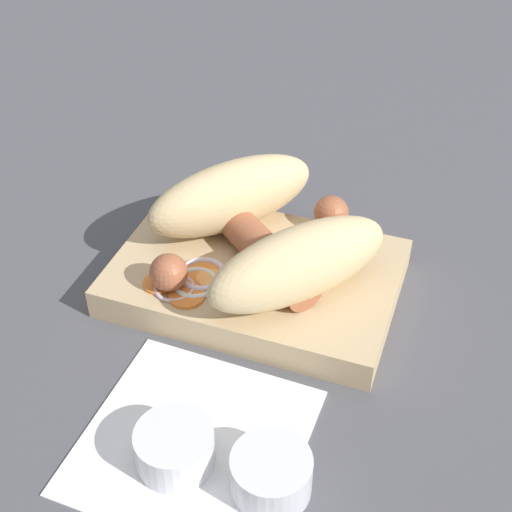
{
  "coord_description": "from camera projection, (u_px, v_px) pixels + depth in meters",
  "views": [
    {
      "loc": [
        0.15,
        -0.42,
        0.41
      ],
      "look_at": [
        0.0,
        0.0,
        0.04
      ],
      "focal_mm": 50.0,
      "sensor_mm": 36.0,
      "label": 1
    }
  ],
  "objects": [
    {
      "name": "sausage",
      "position": [
        254.0,
        241.0,
        0.59
      ],
      "size": [
        0.14,
        0.15,
        0.03
      ],
      "color": "#9E5638",
      "rests_on": "food_tray"
    },
    {
      "name": "condiment_cup_far",
      "position": [
        271.0,
        476.0,
        0.45
      ],
      "size": [
        0.05,
        0.05,
        0.03
      ],
      "color": "silver",
      "rests_on": "ground_plane"
    },
    {
      "name": "bread_roll",
      "position": [
        263.0,
        227.0,
        0.57
      ],
      "size": [
        0.22,
        0.22,
        0.06
      ],
      "color": "#DBBC84",
      "rests_on": "food_tray"
    },
    {
      "name": "pickled_veggies",
      "position": [
        193.0,
        281.0,
        0.57
      ],
      "size": [
        0.07,
        0.07,
        0.01
      ],
      "color": "orange",
      "rests_on": "food_tray"
    },
    {
      "name": "food_tray",
      "position": [
        256.0,
        278.0,
        0.59
      ],
      "size": [
        0.23,
        0.15,
        0.03
      ],
      "color": "tan",
      "rests_on": "ground_plane"
    },
    {
      "name": "condiment_cup_near",
      "position": [
        175.0,
        450.0,
        0.46
      ],
      "size": [
        0.05,
        0.05,
        0.03
      ],
      "color": "silver",
      "rests_on": "ground_plane"
    },
    {
      "name": "ground_plane",
      "position": [
        256.0,
        289.0,
        0.6
      ],
      "size": [
        3.0,
        3.0,
        0.0
      ],
      "primitive_type": "plane",
      "color": "#4C4C51"
    },
    {
      "name": "napkin",
      "position": [
        193.0,
        440.0,
        0.48
      ],
      "size": [
        0.15,
        0.15,
        0.0
      ],
      "color": "white",
      "rests_on": "ground_plane"
    }
  ]
}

